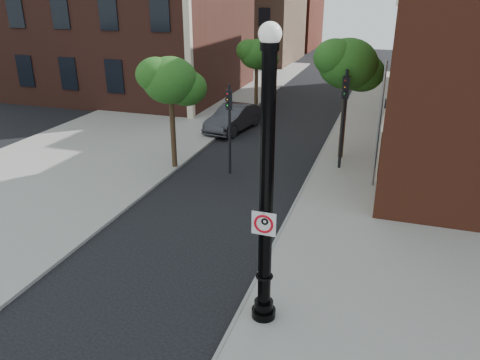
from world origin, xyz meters
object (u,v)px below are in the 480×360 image
(parked_car, at_px, (234,118))
(no_parking_sign, at_px, (264,224))
(traffic_signal_left, at_px, (229,114))
(traffic_signal_right, at_px, (344,104))
(lamppost, at_px, (266,201))

(parked_car, bearing_deg, no_parking_sign, -58.49)
(no_parking_sign, relative_size, traffic_signal_left, 0.14)
(parked_car, height_order, traffic_signal_left, traffic_signal_left)
(no_parking_sign, relative_size, traffic_signal_right, 0.13)
(no_parking_sign, height_order, traffic_signal_right, traffic_signal_right)
(no_parking_sign, height_order, traffic_signal_left, traffic_signal_left)
(lamppost, bearing_deg, traffic_signal_left, 114.12)
(traffic_signal_left, relative_size, traffic_signal_right, 0.88)
(traffic_signal_right, bearing_deg, no_parking_sign, -104.83)
(traffic_signal_left, distance_m, traffic_signal_right, 5.12)
(lamppost, height_order, no_parking_sign, lamppost)
(no_parking_sign, xyz_separation_m, parked_car, (-6.33, 16.32, -2.11))
(no_parking_sign, bearing_deg, lamppost, 93.13)
(no_parking_sign, xyz_separation_m, traffic_signal_left, (-4.24, 9.64, -0.11))
(traffic_signal_right, bearing_deg, lamppost, -104.90)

